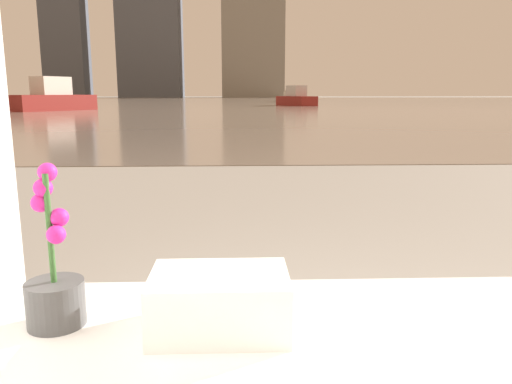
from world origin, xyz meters
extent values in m
cylinder|color=#4C4C4C|center=(-0.61, 0.88, 0.60)|extent=(0.12, 0.12, 0.09)
cylinder|color=#38662D|center=(-0.61, 0.88, 0.76)|extent=(0.01, 0.01, 0.22)
sphere|color=#DB238E|center=(-0.61, 0.89, 0.88)|extent=(0.04, 0.04, 0.04)
sphere|color=#DB238E|center=(-0.62, 0.89, 0.85)|extent=(0.04, 0.04, 0.04)
sphere|color=#DB238E|center=(-0.63, 0.89, 0.82)|extent=(0.04, 0.04, 0.04)
sphere|color=#DB238E|center=(-0.59, 0.89, 0.78)|extent=(0.04, 0.04, 0.04)
sphere|color=#DB238E|center=(-0.59, 0.87, 0.75)|extent=(0.04, 0.04, 0.04)
cube|color=white|center=(-0.27, 0.84, 0.58)|extent=(0.28, 0.19, 0.04)
cube|color=white|center=(-0.27, 0.84, 0.62)|extent=(0.28, 0.19, 0.04)
cube|color=white|center=(-0.27, 0.84, 0.66)|extent=(0.28, 0.19, 0.04)
cube|color=gray|center=(0.00, 62.00, 0.01)|extent=(180.00, 110.00, 0.01)
cube|color=navy|center=(5.77, 57.80, 0.28)|extent=(2.01, 3.31, 0.55)
cube|color=silver|center=(5.77, 57.80, 0.87)|extent=(1.11, 1.36, 0.63)
cube|color=navy|center=(6.51, 64.76, 0.33)|extent=(1.39, 3.72, 0.64)
cube|color=#B2A893|center=(6.51, 64.76, 1.02)|extent=(0.97, 1.41, 0.74)
cube|color=maroon|center=(4.68, 41.38, 0.39)|extent=(3.09, 4.56, 0.76)
cube|color=silver|center=(4.68, 41.38, 1.20)|extent=(1.64, 1.92, 0.87)
cube|color=maroon|center=(-11.07, 30.14, 0.47)|extent=(4.30, 5.37, 0.91)
cube|color=silver|center=(-11.07, 30.14, 1.44)|extent=(2.15, 2.35, 1.04)
camera|label=1|loc=(-0.23, -0.10, 1.03)|focal=35.00mm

